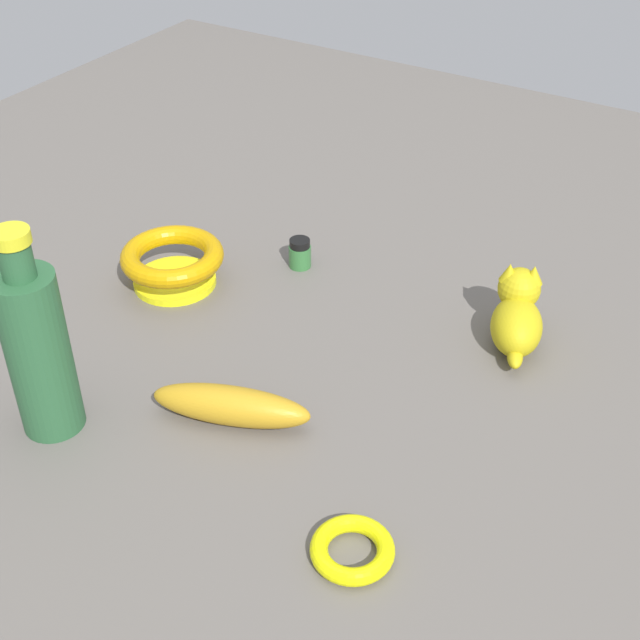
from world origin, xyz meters
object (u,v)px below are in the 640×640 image
(banana, at_px, (231,406))
(bangle, at_px, (352,549))
(bottle_tall, at_px, (37,348))
(bowl, at_px, (173,261))
(cat_figurine, at_px, (517,315))
(nail_polish_jar, at_px, (300,253))

(banana, bearing_deg, bangle, -43.40)
(bottle_tall, bearing_deg, bowl, -77.91)
(cat_figurine, relative_size, bangle, 1.58)
(banana, xyz_separation_m, bangle, (-0.22, 0.10, -0.01))
(bottle_tall, distance_m, bowl, 0.32)
(bangle, xyz_separation_m, bowl, (0.46, -0.29, 0.03))
(bangle, bearing_deg, bowl, -32.35)
(nail_polish_jar, relative_size, bowl, 0.31)
(bangle, height_order, bowl, bowl)
(bowl, bearing_deg, nail_polish_jar, -133.94)
(banana, bearing_deg, nail_polish_jar, 89.71)
(cat_figurine, xyz_separation_m, banana, (0.23, 0.32, -0.02))
(cat_figurine, bearing_deg, nail_polish_jar, -1.56)
(nail_polish_jar, bearing_deg, bottle_tall, 81.71)
(bottle_tall, relative_size, bowl, 1.78)
(cat_figurine, distance_m, bottle_tall, 0.59)
(banana, relative_size, bottle_tall, 0.73)
(bottle_tall, height_order, bangle, bottle_tall)
(bangle, bearing_deg, bottle_tall, 1.89)
(bottle_tall, bearing_deg, nail_polish_jar, -98.29)
(nail_polish_jar, relative_size, banana, 0.24)
(nail_polish_jar, height_order, bowl, bowl)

